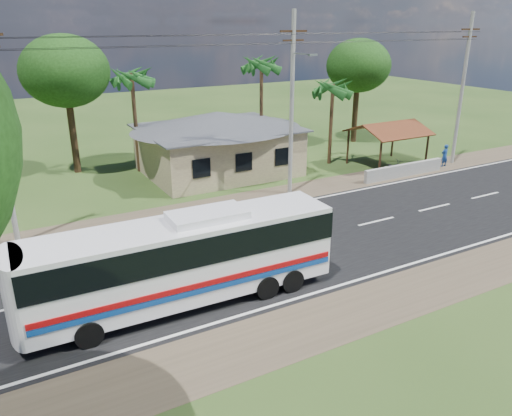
{
  "coord_description": "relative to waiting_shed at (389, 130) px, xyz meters",
  "views": [
    {
      "loc": [
        -13.61,
        -19.01,
        10.33
      ],
      "look_at": [
        -2.52,
        1.0,
        1.75
      ],
      "focal_mm": 35.0,
      "sensor_mm": 36.0,
      "label": 1
    }
  ],
  "objects": [
    {
      "name": "waiting_shed",
      "position": [
        0.0,
        0.0,
        0.0
      ],
      "size": [
        5.2,
        4.48,
        3.35
      ],
      "color": "#392214",
      "rests_on": "ground"
    },
    {
      "name": "palm_mid",
      "position": [
        -7.0,
        7.0,
        4.43
      ],
      "size": [
        2.8,
        2.8,
        8.2
      ],
      "color": "#47301E",
      "rests_on": "ground"
    },
    {
      "name": "motorcycle",
      "position": [
        -1.35,
        -2.09,
        -2.22
      ],
      "size": [
        2.0,
        0.87,
        1.02
      ],
      "primitive_type": "imported",
      "rotation": [
        0.0,
        0.0,
        1.47
      ],
      "color": "black",
      "rests_on": "ground"
    },
    {
      "name": "utility_poles",
      "position": [
        -10.33,
        -2.01,
        3.04
      ],
      "size": [
        32.8,
        2.22,
        11.0
      ],
      "color": "#9E9E99",
      "rests_on": "ground"
    },
    {
      "name": "house",
      "position": [
        -12.0,
        4.5,
        -0.09
      ],
      "size": [
        12.4,
        10.0,
        5.0
      ],
      "color": "#C4B482",
      "rests_on": "ground"
    },
    {
      "name": "road",
      "position": [
        -13.0,
        -8.5,
        -2.72
      ],
      "size": [
        120.0,
        16.0,
        0.03
      ],
      "color": "black",
      "rests_on": "ground"
    },
    {
      "name": "ground",
      "position": [
        -13.0,
        -8.5,
        -2.73
      ],
      "size": [
        120.0,
        120.0,
        0.0
      ],
      "primitive_type": "plane",
      "color": "#284217",
      "rests_on": "ground"
    },
    {
      "name": "tree_behind_shed",
      "position": [
        3.0,
        7.5,
        3.95
      ],
      "size": [
        5.6,
        5.6,
        9.02
      ],
      "color": "#47301E",
      "rests_on": "ground"
    },
    {
      "name": "concrete_barrier",
      "position": [
        -1.0,
        -2.9,
        -2.28
      ],
      "size": [
        7.0,
        0.3,
        0.9
      ],
      "primitive_type": "cube",
      "color": "#9E9E99",
      "rests_on": "ground"
    },
    {
      "name": "person",
      "position": [
        3.58,
        -2.42,
        -1.88
      ],
      "size": [
        0.62,
        0.41,
        1.69
      ],
      "primitive_type": "imported",
      "rotation": [
        0.0,
        0.0,
        3.15
      ],
      "color": "navy",
      "rests_on": "ground"
    },
    {
      "name": "tree_behind_house",
      "position": [
        -21.0,
        9.5,
        4.39
      ],
      "size": [
        6.0,
        6.0,
        9.61
      ],
      "color": "#47301E",
      "rests_on": "ground"
    },
    {
      "name": "palm_far",
      "position": [
        -17.0,
        7.5,
        3.95
      ],
      "size": [
        2.8,
        2.8,
        7.7
      ],
      "color": "#47301E",
      "rests_on": "ground"
    },
    {
      "name": "coach_bus",
      "position": [
        -20.72,
        -11.35,
        -0.64
      ],
      "size": [
        11.82,
        2.8,
        3.65
      ],
      "rotation": [
        0.0,
        0.0,
        -0.02
      ],
      "color": "white",
      "rests_on": "ground"
    },
    {
      "name": "palm_near",
      "position": [
        -3.5,
        2.5,
        2.98
      ],
      "size": [
        2.8,
        2.8,
        6.7
      ],
      "color": "#47301E",
      "rests_on": "ground"
    }
  ]
}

